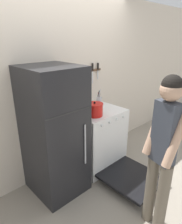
{
  "coord_description": "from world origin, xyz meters",
  "views": [
    {
      "loc": [
        -1.67,
        -2.27,
        1.95
      ],
      "look_at": [
        0.04,
        -0.47,
        1.0
      ],
      "focal_mm": 32.0,
      "sensor_mm": 36.0,
      "label": 1
    }
  ],
  "objects": [
    {
      "name": "tea_kettle",
      "position": [
        0.14,
        -0.19,
        1.0
      ],
      "size": [
        0.24,
        0.19,
        0.24
      ],
      "color": "silver",
      "rests_on": "stove_range"
    },
    {
      "name": "dutch_oven_pot",
      "position": [
        0.13,
        -0.45,
        1.01
      ],
      "size": [
        0.28,
        0.24,
        0.2
      ],
      "color": "red",
      "rests_on": "stove_range"
    },
    {
      "name": "ground_plane",
      "position": [
        0.0,
        0.0,
        0.0
      ],
      "size": [
        14.0,
        14.0,
        0.0
      ],
      "primitive_type": "plane",
      "color": "gray"
    },
    {
      "name": "utensil_jar",
      "position": [
        0.49,
        -0.19,
        1.0
      ],
      "size": [
        0.08,
        0.08,
        0.27
      ],
      "color": "#B7BABF",
      "rests_on": "stove_range"
    },
    {
      "name": "person",
      "position": [
        -0.04,
        -1.55,
        0.94
      ],
      "size": [
        0.32,
        0.39,
        1.66
      ],
      "rotation": [
        0.0,
        0.0,
        1.3
      ],
      "color": "#6B6051",
      "rests_on": "ground_plane"
    },
    {
      "name": "stove_range",
      "position": [
        0.3,
        -0.36,
        0.46
      ],
      "size": [
        0.75,
        1.39,
        0.92
      ],
      "color": "white",
      "rests_on": "ground_plane"
    },
    {
      "name": "wall_knife_strip",
      "position": [
        0.56,
        -0.02,
        1.46
      ],
      "size": [
        0.24,
        0.03,
        0.32
      ],
      "color": "brown"
    },
    {
      "name": "wall_back",
      "position": [
        0.0,
        0.03,
        1.27
      ],
      "size": [
        10.0,
        0.06,
        2.55
      ],
      "color": "beige",
      "rests_on": "ground_plane"
    },
    {
      "name": "refrigerator",
      "position": [
        -0.46,
        -0.34,
        0.82
      ],
      "size": [
        0.63,
        0.71,
        1.65
      ],
      "color": "black",
      "rests_on": "ground_plane"
    }
  ]
}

